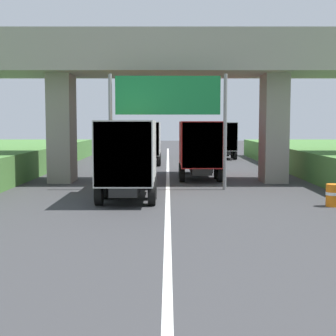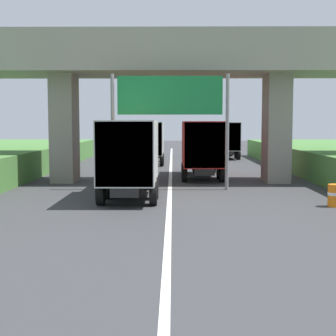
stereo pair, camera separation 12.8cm
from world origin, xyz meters
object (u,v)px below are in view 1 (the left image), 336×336
Objects in this scene: truck_red at (199,146)px; truck_orange at (130,154)px; truck_white at (221,138)px; overhead_highway_sign at (168,104)px; car_green at (149,148)px; truck_silver at (146,140)px; construction_barrel_3 at (333,195)px.

truck_orange is at bearing -113.69° from truck_red.
truck_white and truck_orange have the same top height.
overhead_highway_sign is 1.43× the size of car_green.
truck_orange is (-6.85, -25.93, 0.00)m from truck_white.
truck_red is (3.67, -10.58, 0.00)m from truck_silver.
car_green is at bearing 94.41° from overhead_highway_sign.
truck_white is at bearing 75.21° from truck_orange.
truck_silver is 1.78× the size of car_green.
truck_silver is at bearing 90.22° from truck_orange.
construction_barrel_3 is (8.34, -2.53, -1.47)m from truck_orange.
car_green is at bearing 166.86° from truck_white.
truck_white and truck_silver have the same top height.
truck_white is 18.02m from truck_red.
construction_barrel_3 is at bearing -68.47° from truck_silver.
truck_silver is at bearing -134.05° from truck_white.
truck_orange is (-1.72, -2.56, -2.36)m from overhead_highway_sign.
overhead_highway_sign is 25.33m from car_green.
overhead_highway_sign is 6.53× the size of construction_barrel_3.
construction_barrel_3 is at bearing -66.19° from truck_red.
car_green is at bearing 90.45° from truck_orange.
car_green is (-0.21, 27.58, -1.08)m from truck_orange.
car_green reaches higher than construction_barrel_3.
overhead_highway_sign reaches higher than truck_silver.
truck_orange is at bearing 163.10° from construction_barrel_3.
truck_red is (1.88, 5.65, -2.36)m from overhead_highway_sign.
truck_white is 8.11× the size of construction_barrel_3.
truck_orange is 8.84m from construction_barrel_3.
car_green is at bearing 101.14° from truck_red.
truck_red is 19.78m from car_green.
overhead_highway_sign reaches higher than truck_orange.
truck_red is at bearing 71.55° from overhead_highway_sign.
truck_orange is 8.11× the size of construction_barrel_3.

